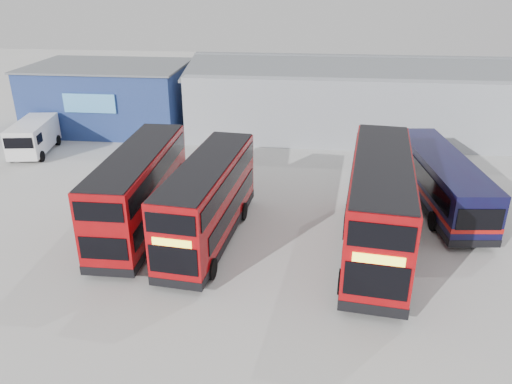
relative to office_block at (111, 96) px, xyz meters
name	(u,v)px	position (x,y,z in m)	size (l,w,h in m)	color
ground_plane	(258,242)	(14.00, -17.99, -2.58)	(120.00, 120.00, 0.00)	#AFAFA9
office_block	(111,96)	(0.00, 0.00, 0.00)	(12.30, 8.32, 5.12)	navy
maintenance_shed	(382,97)	(22.00, 2.01, 0.02)	(30.50, 12.00, 5.89)	#9CA2AA
double_decker_left	(140,192)	(8.06, -17.20, -0.54)	(2.53, 9.72, 4.10)	#A1090D
double_decker_centre	(209,202)	(11.62, -17.89, -0.59)	(3.27, 9.61, 3.99)	#A1090D
double_decker_right	(378,207)	(19.43, -18.18, -0.32)	(3.84, 10.93, 4.53)	#A1090D
single_decker_blue	(440,181)	(23.43, -12.72, -1.16)	(3.51, 10.71, 2.85)	#0C1035
panel_van	(33,136)	(-3.15, -6.95, -1.31)	(2.88, 5.47, 2.28)	white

